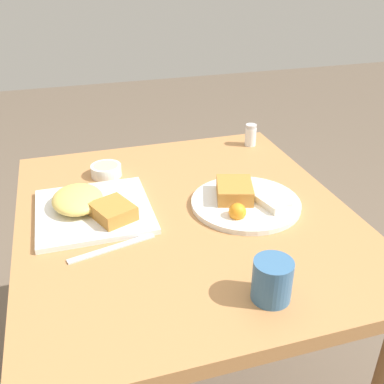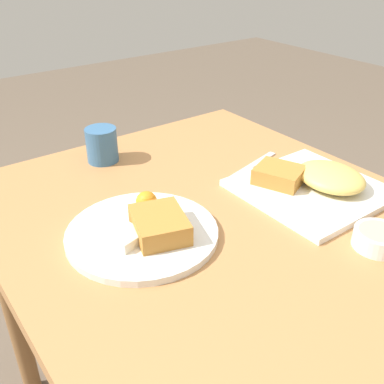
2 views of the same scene
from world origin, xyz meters
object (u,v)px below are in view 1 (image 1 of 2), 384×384
sauce_ramekin (106,170)px  coffee_mug (272,280)px  plate_oval_far (244,200)px  salt_shaker (251,136)px  butter_knife (112,248)px  plate_square_near (90,206)px

sauce_ramekin → coffee_mug: 0.67m
plate_oval_far → salt_shaker: 0.41m
butter_knife → salt_shaker: bearing=27.4°
plate_oval_far → salt_shaker: size_ratio=3.87×
plate_square_near → salt_shaker: 0.64m
plate_oval_far → sauce_ramekin: size_ratio=3.21×
salt_shaker → sauce_ramekin: bearing=-79.5°
plate_square_near → coffee_mug: coffee_mug is taller
butter_knife → coffee_mug: size_ratio=2.36×
plate_square_near → plate_oval_far: 0.40m
plate_oval_far → coffee_mug: coffee_mug is taller
plate_oval_far → coffee_mug: 0.36m
sauce_ramekin → coffee_mug: coffee_mug is taller
plate_oval_far → sauce_ramekin: bearing=-130.7°
plate_square_near → sauce_ramekin: bearing=162.1°
sauce_ramekin → salt_shaker: salt_shaker is taller
butter_knife → plate_square_near: bearing=86.9°
plate_square_near → salt_shaker: size_ratio=3.85×
sauce_ramekin → coffee_mug: bearing=20.9°
sauce_ramekin → butter_knife: 0.38m
plate_oval_far → salt_shaker: (-0.37, 0.18, 0.02)m
plate_square_near → sauce_ramekin: plate_square_near is taller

